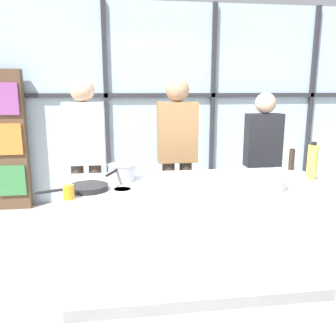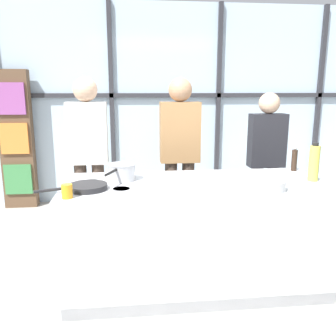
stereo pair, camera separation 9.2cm
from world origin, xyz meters
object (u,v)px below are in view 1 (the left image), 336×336
Objects in this scene: pepper_grinder at (292,159)px; oil_bottle at (312,162)px; spectator_center_left at (177,149)px; saucepan at (122,172)px; frying_pan at (87,187)px; white_plate at (246,175)px; spectator_center_right at (262,155)px; mixing_bowl at (268,184)px; juice_glass_near at (69,192)px; spectator_far_left at (85,150)px.

oil_bottle is at bearing -91.56° from pepper_grinder.
saucepan is at bearing 54.09° from spectator_center_left.
white_plate is at bearing 11.66° from frying_pan.
spectator_center_right reaches higher than pepper_grinder.
spectator_center_right is at bearing -180.00° from spectator_center_left.
spectator_center_left is 1.32m from mixing_bowl.
white_plate is at bearing 91.63° from mixing_bowl.
spectator_center_left is 1.09× the size of spectator_center_right.
oil_bottle reaches higher than mixing_bowl.
spectator_center_left is at bearing 0.00° from spectator_center_right.
juice_glass_near is (-1.44, -0.47, 0.04)m from white_plate.
oil_bottle is (0.47, 0.22, 0.11)m from mixing_bowl.
spectator_far_left is at bearing 150.85° from white_plate.
spectator_far_left is 17.78× the size of juice_glass_near.
frying_pan is 1.92× the size of mixing_bowl.
frying_pan is at bearing 51.56° from spectator_center_left.
spectator_center_left is 7.79× the size of pepper_grinder.
frying_pan is 0.23m from juice_glass_near.
spectator_center_left reaches higher than saucepan.
pepper_grinder is 2.28× the size of juice_glass_near.
saucepan is (-0.60, -0.82, -0.04)m from spectator_center_left.
frying_pan reaches higher than white_plate.
oil_bottle is at bearing 8.07° from juice_glass_near.
saucepan is 1.58m from pepper_grinder.
spectator_center_right is at bearing 27.97° from saucepan.
oil_bottle is at bearing -6.52° from saucepan.
frying_pan is 2.26× the size of pepper_grinder.
pepper_grinder reaches higher than juice_glass_near.
saucepan is (0.26, 0.25, 0.05)m from frying_pan.
pepper_grinder is at bearing 88.44° from oil_bottle.
spectator_center_right is 1.75m from saucepan.
oil_bottle is at bearing 152.40° from spectator_far_left.
pepper_grinder is (0.48, 0.59, 0.06)m from mixing_bowl.
mixing_bowl is 1.45m from juice_glass_near.
saucepan is at bearing 27.97° from spectator_center_right.
mixing_bowl is (0.01, -0.42, 0.03)m from white_plate.
spectator_center_left is 4.39× the size of saucepan.
spectator_far_left is 3.45× the size of frying_pan.
spectator_center_right is (1.91, 0.00, -0.10)m from spectator_far_left.
spectator_far_left reaches higher than spectator_center_right.
spectator_center_left is 17.74× the size of juice_glass_near.
pepper_grinder reaches higher than mixing_bowl.
saucepan is at bearing 51.02° from juice_glass_near.
pepper_grinder reaches higher than saucepan.
frying_pan is at bearing -168.34° from white_plate.
spectator_center_right is (0.95, 0.00, -0.09)m from spectator_center_left.
spectator_center_left is 1.02m from saucepan.
spectator_center_right is at bearing 59.20° from white_plate.
frying_pan is at bearing -166.43° from pepper_grinder.
frying_pan is 1.36m from white_plate.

